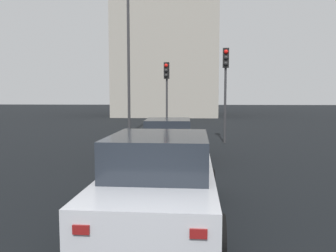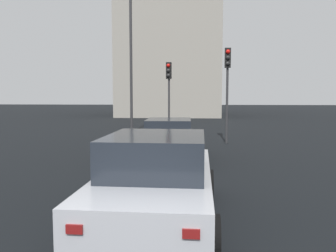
{
  "view_description": "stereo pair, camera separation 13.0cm",
  "coord_description": "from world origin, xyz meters",
  "px_view_note": "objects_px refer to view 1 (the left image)",
  "views": [
    {
      "loc": [
        -2.94,
        -0.61,
        2.26
      ],
      "look_at": [
        6.9,
        0.02,
        1.38
      ],
      "focal_mm": 36.57,
      "sensor_mm": 36.0,
      "label": 1
    },
    {
      "loc": [
        -2.93,
        -0.74,
        2.26
      ],
      "look_at": [
        6.9,
        0.02,
        1.38
      ],
      "focal_mm": 36.57,
      "sensor_mm": 36.0,
      "label": 2
    }
  ],
  "objects_px": {
    "traffic_light_near_left": "(226,76)",
    "traffic_light_near_right": "(167,83)",
    "street_lamp_kerbside": "(129,52)",
    "car_black_lead": "(168,139)",
    "car_silver_second": "(160,180)"
  },
  "relations": [
    {
      "from": "car_black_lead",
      "to": "traffic_light_near_left",
      "type": "bearing_deg",
      "value": -31.84
    },
    {
      "from": "street_lamp_kerbside",
      "to": "car_black_lead",
      "type": "bearing_deg",
      "value": -160.71
    },
    {
      "from": "car_black_lead",
      "to": "car_silver_second",
      "type": "height_order",
      "value": "car_silver_second"
    },
    {
      "from": "car_black_lead",
      "to": "traffic_light_near_right",
      "type": "distance_m",
      "value": 7.25
    },
    {
      "from": "car_silver_second",
      "to": "street_lamp_kerbside",
      "type": "distance_m",
      "value": 15.19
    },
    {
      "from": "traffic_light_near_right",
      "to": "street_lamp_kerbside",
      "type": "bearing_deg",
      "value": -111.01
    },
    {
      "from": "traffic_light_near_left",
      "to": "traffic_light_near_right",
      "type": "xyz_separation_m",
      "value": [
        2.77,
        2.95,
        -0.25
      ]
    },
    {
      "from": "car_black_lead",
      "to": "street_lamp_kerbside",
      "type": "xyz_separation_m",
      "value": [
        8.19,
        2.87,
        4.09
      ]
    },
    {
      "from": "traffic_light_near_left",
      "to": "traffic_light_near_right",
      "type": "relative_size",
      "value": 1.09
    },
    {
      "from": "car_black_lead",
      "to": "street_lamp_kerbside",
      "type": "bearing_deg",
      "value": 17.94
    },
    {
      "from": "traffic_light_near_left",
      "to": "traffic_light_near_right",
      "type": "distance_m",
      "value": 4.05
    },
    {
      "from": "car_black_lead",
      "to": "traffic_light_near_left",
      "type": "height_order",
      "value": "traffic_light_near_left"
    },
    {
      "from": "car_black_lead",
      "to": "traffic_light_near_left",
      "type": "distance_m",
      "value": 5.38
    },
    {
      "from": "traffic_light_near_left",
      "to": "street_lamp_kerbside",
      "type": "xyz_separation_m",
      "value": [
        4.08,
        5.29,
        1.61
      ]
    },
    {
      "from": "street_lamp_kerbside",
      "to": "traffic_light_near_left",
      "type": "bearing_deg",
      "value": -127.64
    }
  ]
}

